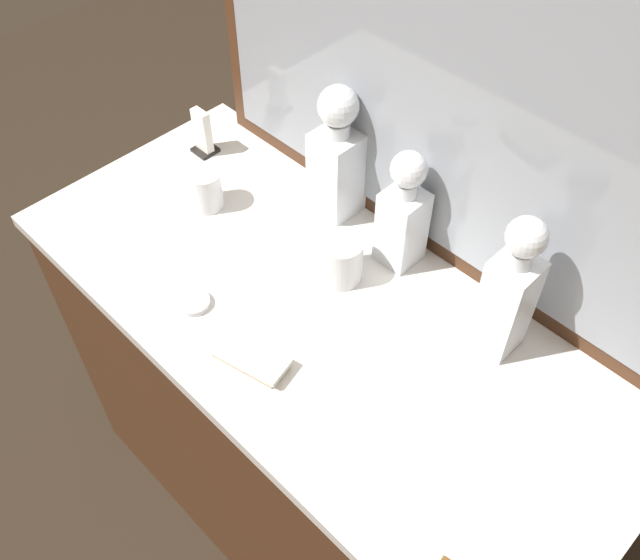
# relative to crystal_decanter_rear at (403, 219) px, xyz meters

# --- Properties ---
(ground_plane) EXTENTS (6.00, 6.00, 0.00)m
(ground_plane) POSITION_rel_crystal_decanter_rear_xyz_m (-0.02, -0.20, -1.01)
(ground_plane) COLOR #2D2319
(dresser) EXTENTS (1.28, 0.58, 0.91)m
(dresser) POSITION_rel_crystal_decanter_rear_xyz_m (-0.02, -0.20, -0.56)
(dresser) COLOR #472816
(dresser) RESTS_ON ground_plane
(dresser_mirror) EXTENTS (1.10, 0.03, 0.67)m
(dresser_mirror) POSITION_rel_crystal_decanter_rear_xyz_m (-0.02, 0.07, 0.23)
(dresser_mirror) COLOR #472816
(dresser_mirror) RESTS_ON dresser
(crystal_decanter_rear) EXTENTS (0.08, 0.08, 0.26)m
(crystal_decanter_rear) POSITION_rel_crystal_decanter_rear_xyz_m (0.00, 0.00, 0.00)
(crystal_decanter_rear) COLOR white
(crystal_decanter_rear) RESTS_ON dresser
(crystal_decanter_left) EXTENTS (0.09, 0.09, 0.30)m
(crystal_decanter_left) POSITION_rel_crystal_decanter_rear_xyz_m (-0.19, 0.01, 0.02)
(crystal_decanter_left) COLOR white
(crystal_decanter_left) RESTS_ON dresser
(crystal_decanter_right) EXTENTS (0.08, 0.08, 0.30)m
(crystal_decanter_right) POSITION_rel_crystal_decanter_rear_xyz_m (0.26, -0.03, 0.02)
(crystal_decanter_right) COLOR white
(crystal_decanter_right) RESTS_ON dresser
(crystal_tumbler_front) EXTENTS (0.07, 0.07, 0.09)m
(crystal_tumbler_front) POSITION_rel_crystal_decanter_rear_xyz_m (-0.39, -0.17, -0.06)
(crystal_tumbler_front) COLOR white
(crystal_tumbler_front) RESTS_ON dresser
(crystal_tumbler_right) EXTENTS (0.09, 0.09, 0.09)m
(crystal_tumbler_right) POSITION_rel_crystal_decanter_rear_xyz_m (-0.05, -0.12, -0.06)
(crystal_tumbler_right) COLOR white
(crystal_tumbler_right) RESTS_ON dresser
(silver_brush_rear) EXTENTS (0.15, 0.09, 0.02)m
(silver_brush_rear) POSITION_rel_crystal_decanter_rear_xyz_m (-0.02, -0.38, -0.09)
(silver_brush_rear) COLOR #B7A88C
(silver_brush_rear) RESTS_ON dresser
(porcelain_dish) EXTENTS (0.06, 0.06, 0.01)m
(porcelain_dish) POSITION_rel_crystal_decanter_rear_xyz_m (-0.19, -0.37, -0.10)
(porcelain_dish) COLOR silver
(porcelain_dish) RESTS_ON dresser
(napkin_holder) EXTENTS (0.05, 0.05, 0.11)m
(napkin_holder) POSITION_rel_crystal_decanter_rear_xyz_m (-0.54, -0.06, -0.06)
(napkin_holder) COLOR black
(napkin_holder) RESTS_ON dresser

